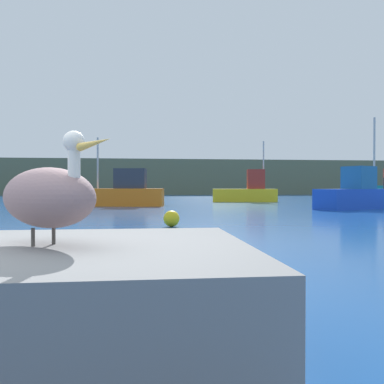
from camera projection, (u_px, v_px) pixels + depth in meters
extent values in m
cube|color=#5B664C|center=(135.00, 178.00, 70.66)|extent=(140.00, 16.90, 5.51)
cube|color=gray|center=(47.00, 297.00, 3.30)|extent=(3.23, 2.58, 0.82)
ellipsoid|color=gray|center=(47.00, 198.00, 3.29)|extent=(1.13, 1.21, 0.48)
cylinder|color=white|center=(74.00, 168.00, 3.01)|extent=(0.09, 0.09, 0.30)
sphere|color=white|center=(74.00, 142.00, 3.00)|extent=(0.16, 0.16, 0.16)
cone|color=gold|center=(95.00, 143.00, 2.82)|extent=(0.29, 0.32, 0.09)
cylinder|color=#4C4742|center=(54.00, 235.00, 3.39)|extent=(0.03, 0.03, 0.15)
cylinder|color=#4C4742|center=(33.00, 237.00, 3.27)|extent=(0.03, 0.03, 0.15)
cube|color=yellow|center=(244.00, 195.00, 35.08)|extent=(5.55, 2.54, 1.10)
cube|color=maroon|center=(256.00, 179.00, 35.02)|extent=(1.60, 1.47, 1.64)
cylinder|color=#B2B2B2|center=(263.00, 165.00, 34.98)|extent=(0.12, 0.12, 4.02)
cube|color=blue|center=(357.00, 199.00, 24.13)|extent=(5.87, 4.06, 1.15)
cube|color=#1E6099|center=(359.00, 178.00, 24.22)|extent=(1.99, 1.92, 1.31)
cylinder|color=#B2B2B2|center=(374.00, 153.00, 25.04)|extent=(0.12, 0.12, 4.32)
cylinder|color=#3F382D|center=(384.00, 183.00, 25.64)|extent=(0.10, 0.10, 0.70)
cube|color=orange|center=(122.00, 197.00, 27.26)|extent=(5.56, 2.28, 1.16)
cube|color=#2D333D|center=(130.00, 179.00, 27.23)|extent=(2.17, 1.38, 1.31)
cylinder|color=#B2B2B2|center=(98.00, 163.00, 27.29)|extent=(0.12, 0.12, 3.37)
sphere|color=yellow|center=(171.00, 219.00, 13.31)|extent=(0.52, 0.52, 0.52)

